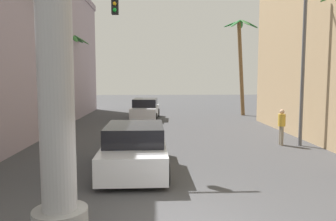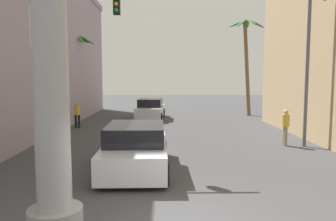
% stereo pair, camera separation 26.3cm
% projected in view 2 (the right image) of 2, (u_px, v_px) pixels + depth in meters
% --- Properties ---
extents(ground_plane, '(88.74, 88.74, 0.00)m').
position_uv_depth(ground_plane, '(166.00, 140.00, 16.54)').
color(ground_plane, '#424244').
extents(street_lamp, '(2.27, 0.28, 7.51)m').
position_uv_depth(street_lamp, '(301.00, 47.00, 14.53)').
color(street_lamp, '#59595E').
rests_on(street_lamp, ground).
extents(traffic_light_mast, '(5.36, 0.32, 6.30)m').
position_uv_depth(traffic_light_mast, '(37.00, 42.00, 11.87)').
color(traffic_light_mast, '#333333').
rests_on(traffic_light_mast, ground).
extents(car_lead, '(2.21, 4.70, 1.56)m').
position_uv_depth(car_lead, '(136.00, 148.00, 11.09)').
color(car_lead, black).
rests_on(car_lead, ground).
extents(car_far, '(2.23, 4.76, 1.56)m').
position_uv_depth(car_far, '(150.00, 109.00, 25.00)').
color(car_far, black).
rests_on(car_far, ground).
extents(palm_tree_mid_left, '(3.07, 2.93, 7.76)m').
position_uv_depth(palm_tree_mid_left, '(33.00, 45.00, 15.81)').
color(palm_tree_mid_left, brown).
rests_on(palm_tree_mid_left, ground).
extents(palm_tree_far_left, '(2.81, 2.75, 6.34)m').
position_uv_depth(palm_tree_far_left, '(77.00, 64.00, 24.17)').
color(palm_tree_far_left, brown).
rests_on(palm_tree_far_left, ground).
extents(palm_tree_far_right, '(2.83, 2.99, 7.90)m').
position_uv_depth(palm_tree_far_right, '(247.00, 55.00, 26.90)').
color(palm_tree_far_right, brown).
rests_on(palm_tree_far_right, ground).
extents(pedestrian_mid_right, '(0.35, 0.35, 1.67)m').
position_uv_depth(pedestrian_mid_right, '(285.00, 125.00, 15.03)').
color(pedestrian_mid_right, gray).
rests_on(pedestrian_mid_right, ground).
extents(pedestrian_far_left, '(0.37, 0.37, 1.65)m').
position_uv_depth(pedestrian_far_left, '(77.00, 113.00, 20.38)').
color(pedestrian_far_left, black).
rests_on(pedestrian_far_left, ground).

